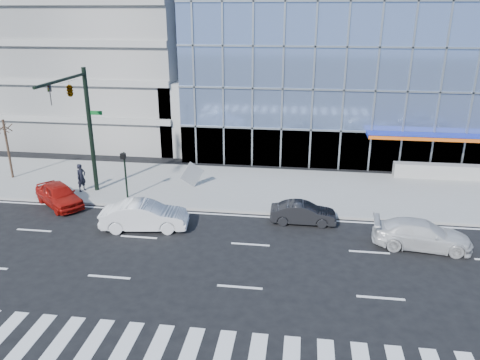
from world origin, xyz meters
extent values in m
plane|color=black|center=(0.00, 0.00, 0.00)|extent=(160.00, 160.00, 0.00)
cube|color=gray|center=(0.00, 8.00, 0.07)|extent=(120.00, 8.00, 0.15)
cube|color=#758FC3|center=(14.00, 26.00, 7.50)|extent=(42.00, 26.00, 15.00)
cube|color=gray|center=(-20.00, 26.00, 10.00)|extent=(24.00, 24.00, 20.00)
cube|color=gray|center=(-6.00, 18.00, 3.00)|extent=(6.00, 8.00, 6.00)
cylinder|color=black|center=(-11.00, 6.00, 4.15)|extent=(0.28, 0.28, 8.00)
cylinder|color=black|center=(-11.00, 3.20, 7.75)|extent=(0.18, 5.60, 0.18)
imported|color=black|center=(-11.00, 1.80, 7.15)|extent=(0.18, 0.22, 1.10)
imported|color=black|center=(-11.00, 4.00, 7.15)|extent=(0.48, 2.24, 0.90)
cube|color=#0C591E|center=(-10.55, 6.00, 5.35)|extent=(0.90, 0.05, 0.25)
cylinder|color=black|center=(-8.50, 5.00, 1.65)|extent=(0.12, 0.12, 3.00)
cube|color=black|center=(-8.50, 4.85, 2.95)|extent=(0.30, 0.25, 0.35)
cylinder|color=#332319|center=(-18.00, 7.50, 2.25)|extent=(0.16, 0.16, 4.20)
ellipsoid|color=#332319|center=(-18.00, 7.50, 3.93)|extent=(1.10, 1.10, 0.90)
imported|color=silver|center=(8.64, 0.93, 0.70)|extent=(5.01, 2.39, 1.41)
imported|color=white|center=(-5.99, 1.05, 0.78)|extent=(4.92, 2.29, 1.56)
imported|color=black|center=(2.64, 3.00, 0.61)|extent=(3.71, 1.34, 1.22)
imported|color=#A5120C|center=(-12.29, 3.48, 0.71)|extent=(4.30, 3.96, 1.43)
imported|color=black|center=(-11.85, 5.68, 1.08)|extent=(0.69, 0.80, 1.86)
cube|color=#9C9C9C|center=(-4.79, 7.34, 1.06)|extent=(1.43, 1.23, 1.83)
camera|label=1|loc=(2.43, -21.45, 11.41)|focal=35.00mm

